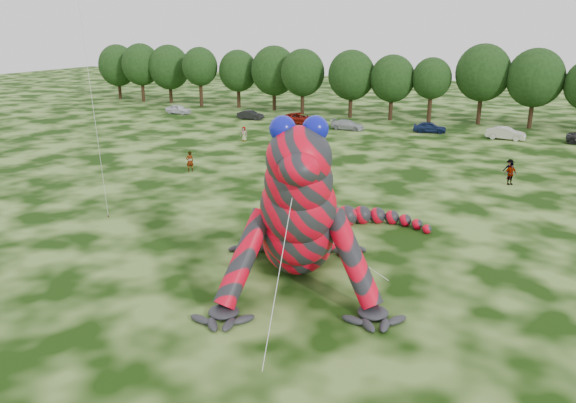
{
  "coord_description": "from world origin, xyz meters",
  "views": [
    {
      "loc": [
        16.31,
        -20.09,
        12.77
      ],
      "look_at": [
        4.46,
        5.03,
        4.0
      ],
      "focal_mm": 35.0,
      "sensor_mm": 36.0,
      "label": 1
    }
  ],
  "objects_px": {
    "inflatable_gecko": "(298,187)",
    "tree_7": "(351,84)",
    "tree_11": "(534,89)",
    "spectator_4": "(244,134)",
    "spectator_3": "(510,174)",
    "tree_6": "(303,82)",
    "spectator_5": "(314,191)",
    "spectator_0": "(190,161)",
    "tree_2": "(170,74)",
    "car_2": "(300,118)",
    "spectator_1": "(291,171)",
    "tree_5": "(274,78)",
    "car_4": "(430,127)",
    "tree_3": "(200,77)",
    "car_5": "(506,133)",
    "car_3": "(348,125)",
    "car_1": "(250,115)",
    "tree_0": "(118,72)",
    "tree_4": "(238,79)",
    "tree_9": "(431,90)",
    "tree_10": "(482,85)",
    "car_0": "(178,109)",
    "tree_1": "(142,73)",
    "tree_8": "(392,88)",
    "spectator_2": "(510,169)"
  },
  "relations": [
    {
      "from": "tree_6",
      "to": "spectator_0",
      "type": "xyz_separation_m",
      "value": [
        4.66,
        -35.77,
        -3.8
      ]
    },
    {
      "from": "tree_0",
      "to": "spectator_2",
      "type": "distance_m",
      "value": 74.08
    },
    {
      "from": "tree_2",
      "to": "car_1",
      "type": "xyz_separation_m",
      "value": [
        20.84,
        -9.71,
        -4.2
      ]
    },
    {
      "from": "spectator_4",
      "to": "spectator_1",
      "type": "relative_size",
      "value": 0.98
    },
    {
      "from": "tree_3",
      "to": "tree_10",
      "type": "height_order",
      "value": "tree_10"
    },
    {
      "from": "tree_3",
      "to": "car_4",
      "type": "xyz_separation_m",
      "value": [
        38.5,
        -7.45,
        -4.04
      ]
    },
    {
      "from": "car_1",
      "to": "spectator_5",
      "type": "distance_m",
      "value": 39.1
    },
    {
      "from": "tree_5",
      "to": "spectator_3",
      "type": "distance_m",
      "value": 47.6
    },
    {
      "from": "tree_11",
      "to": "spectator_3",
      "type": "xyz_separation_m",
      "value": [
        0.0,
        -29.55,
        -4.11
      ]
    },
    {
      "from": "spectator_0",
      "to": "car_1",
      "type": "bearing_deg",
      "value": -122.2
    },
    {
      "from": "tree_10",
      "to": "spectator_4",
      "type": "bearing_deg",
      "value": -134.39
    },
    {
      "from": "tree_5",
      "to": "inflatable_gecko",
      "type": "bearing_deg",
      "value": -62.16
    },
    {
      "from": "inflatable_gecko",
      "to": "tree_8",
      "type": "relative_size",
      "value": 2.02
    },
    {
      "from": "car_0",
      "to": "tree_6",
      "type": "bearing_deg",
      "value": -63.52
    },
    {
      "from": "inflatable_gecko",
      "to": "tree_4",
      "type": "distance_m",
      "value": 62.81
    },
    {
      "from": "car_4",
      "to": "spectator_5",
      "type": "xyz_separation_m",
      "value": [
        -2.01,
        -32.23,
        0.12
      ]
    },
    {
      "from": "inflatable_gecko",
      "to": "tree_7",
      "type": "xyz_separation_m",
      "value": [
        -14.64,
        50.78,
        0.22
      ]
    },
    {
      "from": "spectator_4",
      "to": "tree_0",
      "type": "bearing_deg",
      "value": 141.73
    },
    {
      "from": "tree_0",
      "to": "car_4",
      "type": "relative_size",
      "value": 2.37
    },
    {
      "from": "tree_1",
      "to": "car_5",
      "type": "bearing_deg",
      "value": -8.55
    },
    {
      "from": "tree_3",
      "to": "car_5",
      "type": "bearing_deg",
      "value": -9.63
    },
    {
      "from": "tree_5",
      "to": "car_4",
      "type": "xyz_separation_m",
      "value": [
        25.91,
        -8.81,
        -4.21
      ]
    },
    {
      "from": "tree_4",
      "to": "car_4",
      "type": "height_order",
      "value": "tree_4"
    },
    {
      "from": "tree_6",
      "to": "spectator_5",
      "type": "xyz_separation_m",
      "value": [
        18.33,
        -39.3,
        -3.94
      ]
    },
    {
      "from": "car_2",
      "to": "spectator_1",
      "type": "distance_m",
      "value": 28.8
    },
    {
      "from": "spectator_0",
      "to": "tree_9",
      "type": "bearing_deg",
      "value": -161.42
    },
    {
      "from": "spectator_4",
      "to": "spectator_0",
      "type": "bearing_deg",
      "value": -86.83
    },
    {
      "from": "tree_2",
      "to": "spectator_3",
      "type": "distance_m",
      "value": 64.41
    },
    {
      "from": "spectator_4",
      "to": "spectator_5",
      "type": "distance_m",
      "value": 24.12
    },
    {
      "from": "tree_11",
      "to": "tree_3",
      "type": "bearing_deg",
      "value": -178.7
    },
    {
      "from": "car_1",
      "to": "tree_3",
      "type": "bearing_deg",
      "value": 58.14
    },
    {
      "from": "car_4",
      "to": "car_5",
      "type": "distance_m",
      "value": 8.92
    },
    {
      "from": "tree_4",
      "to": "spectator_5",
      "type": "bearing_deg",
      "value": -53.65
    },
    {
      "from": "car_3",
      "to": "tree_9",
      "type": "bearing_deg",
      "value": -36.78
    },
    {
      "from": "spectator_4",
      "to": "spectator_3",
      "type": "height_order",
      "value": "spectator_3"
    },
    {
      "from": "car_0",
      "to": "spectator_3",
      "type": "distance_m",
      "value": 52.39
    },
    {
      "from": "inflatable_gecko",
      "to": "spectator_0",
      "type": "distance_m",
      "value": 23.22
    },
    {
      "from": "tree_11",
      "to": "spectator_0",
      "type": "height_order",
      "value": "tree_11"
    },
    {
      "from": "tree_1",
      "to": "spectator_5",
      "type": "bearing_deg",
      "value": -39.62
    },
    {
      "from": "tree_8",
      "to": "spectator_0",
      "type": "relative_size",
      "value": 4.75
    },
    {
      "from": "car_2",
      "to": "car_0",
      "type": "bearing_deg",
      "value": 89.83
    },
    {
      "from": "tree_5",
      "to": "spectator_0",
      "type": "height_order",
      "value": "tree_5"
    },
    {
      "from": "tree_11",
      "to": "car_5",
      "type": "bearing_deg",
      "value": -102.88
    },
    {
      "from": "tree_11",
      "to": "car_3",
      "type": "distance_m",
      "value": 23.98
    },
    {
      "from": "tree_8",
      "to": "spectator_4",
      "type": "height_order",
      "value": "tree_8"
    },
    {
      "from": "car_0",
      "to": "tree_3",
      "type": "bearing_deg",
      "value": 10.84
    },
    {
      "from": "inflatable_gecko",
      "to": "tree_6",
      "type": "height_order",
      "value": "tree_6"
    },
    {
      "from": "tree_11",
      "to": "car_3",
      "type": "bearing_deg",
      "value": -152.23
    },
    {
      "from": "tree_11",
      "to": "spectator_4",
      "type": "bearing_deg",
      "value": -141.87
    },
    {
      "from": "tree_2",
      "to": "car_3",
      "type": "bearing_deg",
      "value": -17.82
    }
  ]
}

